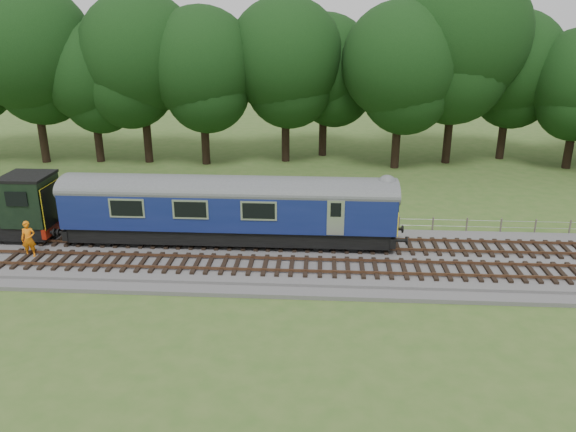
{
  "coord_description": "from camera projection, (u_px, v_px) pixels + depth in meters",
  "views": [
    {
      "loc": [
        -0.72,
        -27.38,
        12.39
      ],
      "look_at": [
        -2.5,
        1.4,
        2.0
      ],
      "focal_mm": 35.0,
      "sensor_mm": 36.0,
      "label": 1
    }
  ],
  "objects": [
    {
      "name": "track_south",
      "position": [
        334.0,
        267.0,
        28.22
      ],
      "size": [
        67.2,
        2.4,
        0.21
      ],
      "color": "black",
      "rests_on": "ballast"
    },
    {
      "name": "fence",
      "position": [
        332.0,
        231.0,
        34.09
      ],
      "size": [
        64.0,
        0.12,
        1.0
      ],
      "primitive_type": null,
      "color": "#6B6054",
      "rests_on": "ground"
    },
    {
      "name": "worker",
      "position": [
        28.0,
        239.0,
        29.28
      ],
      "size": [
        0.8,
        0.62,
        1.96
      ],
      "primitive_type": "imported",
      "rotation": [
        0.0,
        0.0,
        0.22
      ],
      "color": "orange",
      "rests_on": "ballast"
    },
    {
      "name": "track_north",
      "position": [
        333.0,
        244.0,
        31.04
      ],
      "size": [
        67.2,
        2.4,
        0.21
      ],
      "color": "black",
      "rests_on": "ballast"
    },
    {
      "name": "ballast",
      "position": [
        333.0,
        258.0,
        29.81
      ],
      "size": [
        70.0,
        7.0,
        0.35
      ],
      "primitive_type": "cube",
      "color": "#4C4C4F",
      "rests_on": "ground"
    },
    {
      "name": "ground",
      "position": [
        333.0,
        261.0,
        29.86
      ],
      "size": [
        120.0,
        120.0,
        0.0
      ],
      "primitive_type": "plane",
      "color": "#3D6224",
      "rests_on": "ground"
    },
    {
      "name": "dmu_railcar",
      "position": [
        229.0,
        204.0,
        30.63
      ],
      "size": [
        18.05,
        2.86,
        3.88
      ],
      "color": "black",
      "rests_on": "ground"
    },
    {
      "name": "tree_line",
      "position": [
        330.0,
        160.0,
        50.52
      ],
      "size": [
        70.0,
        8.0,
        18.0
      ],
      "primitive_type": null,
      "color": "black",
      "rests_on": "ground"
    }
  ]
}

